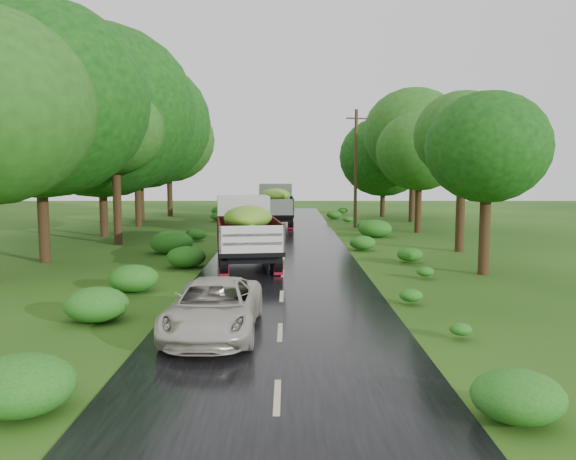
{
  "coord_description": "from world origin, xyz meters",
  "views": [
    {
      "loc": [
        0.18,
        -13.61,
        4.04
      ],
      "look_at": [
        0.21,
        8.19,
        1.7
      ],
      "focal_mm": 35.0,
      "sensor_mm": 36.0,
      "label": 1
    }
  ],
  "objects_px": {
    "utility_pole": "(356,167)",
    "truck_near": "(246,227)",
    "truck_far": "(275,202)",
    "car": "(214,307)"
  },
  "relations": [
    {
      "from": "utility_pole",
      "to": "truck_near",
      "type": "bearing_deg",
      "value": -127.77
    },
    {
      "from": "truck_far",
      "to": "car",
      "type": "distance_m",
      "value": 27.33
    },
    {
      "from": "truck_near",
      "to": "truck_far",
      "type": "relative_size",
      "value": 0.99
    },
    {
      "from": "truck_far",
      "to": "car",
      "type": "xyz_separation_m",
      "value": [
        -0.95,
        -27.29,
        -1.03
      ]
    },
    {
      "from": "truck_near",
      "to": "car",
      "type": "distance_m",
      "value": 10.52
    },
    {
      "from": "truck_far",
      "to": "car",
      "type": "bearing_deg",
      "value": -92.65
    },
    {
      "from": "truck_near",
      "to": "utility_pole",
      "type": "xyz_separation_m",
      "value": [
        6.55,
        15.16,
        2.6
      ]
    },
    {
      "from": "truck_near",
      "to": "car",
      "type": "relative_size",
      "value": 1.51
    },
    {
      "from": "truck_far",
      "to": "utility_pole",
      "type": "bearing_deg",
      "value": -17.03
    },
    {
      "from": "truck_near",
      "to": "utility_pole",
      "type": "bearing_deg",
      "value": 58.69
    }
  ]
}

